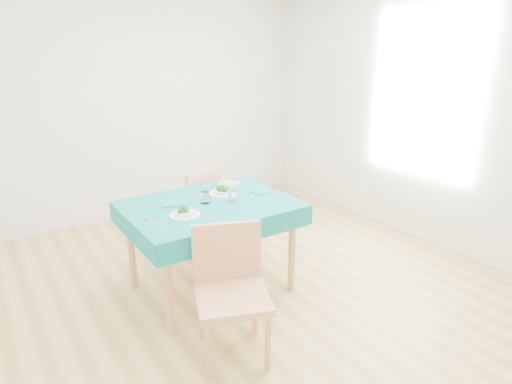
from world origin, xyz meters
TOP-DOWN VIEW (x-y plane):
  - room_shell at (0.00, 0.00)m, footprint 4.02×4.52m
  - table at (-0.30, 0.20)m, footprint 1.28×0.97m
  - chair_near at (-0.59, -0.60)m, footprint 0.60×0.63m
  - chair_far at (-0.11, 0.97)m, footprint 0.56×0.59m
  - bowl_near at (-0.58, 0.06)m, footprint 0.22×0.22m
  - bowl_far at (-0.11, 0.34)m, footprint 0.23×0.23m
  - fork_near at (-0.81, 0.07)m, footprint 0.09×0.17m
  - knife_near at (-0.45, 0.12)m, footprint 0.07×0.21m
  - fork_far at (-0.21, 0.32)m, footprint 0.09×0.18m
  - knife_far at (0.13, 0.27)m, footprint 0.06×0.22m
  - napkin_near at (-0.55, 0.34)m, footprint 0.22×0.18m
  - napkin_far at (0.21, 0.20)m, footprint 0.21×0.17m
  - tumbler_center at (-0.33, 0.23)m, footprint 0.07×0.07m
  - tumbler_side at (-0.13, 0.13)m, footprint 0.07×0.07m
  - side_plate at (0.09, 0.55)m, footprint 0.20×0.20m
  - bread_slice at (0.09, 0.55)m, footprint 0.10×0.10m

SIDE VIEW (x-z plane):
  - table at x=-0.30m, z-range 0.00..0.76m
  - chair_far at x=-0.11m, z-range 0.00..1.09m
  - chair_near at x=-0.59m, z-range 0.00..1.13m
  - fork_near at x=-0.81m, z-range 0.76..0.76m
  - knife_near at x=-0.45m, z-range 0.76..0.76m
  - knife_far at x=0.13m, z-range 0.76..0.76m
  - fork_far at x=-0.21m, z-range 0.76..0.76m
  - side_plate at x=0.09m, z-range 0.76..0.77m
  - napkin_far at x=0.21m, z-range 0.76..0.77m
  - napkin_near at x=-0.55m, z-range 0.76..0.77m
  - bread_slice at x=0.09m, z-range 0.77..0.78m
  - bowl_near at x=-0.58m, z-range 0.76..0.83m
  - bowl_far at x=-0.11m, z-range 0.76..0.83m
  - tumbler_side at x=-0.13m, z-range 0.76..0.85m
  - tumbler_center at x=-0.33m, z-range 0.76..0.85m
  - room_shell at x=0.00m, z-range -0.02..2.71m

